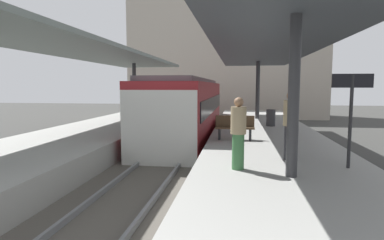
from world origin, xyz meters
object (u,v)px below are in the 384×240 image
object	(u,v)px
passenger_far_end	(128,105)
passenger_mid_platform	(238,132)
platform_sign	(352,99)
passenger_near_bench	(290,124)
platform_bench	(235,127)
commuter_train	(187,109)
litter_bin	(271,118)

from	to	relation	value
passenger_far_end	passenger_mid_platform	bearing A→B (deg)	-58.71
passenger_mid_platform	passenger_far_end	size ratio (longest dim) A/B	0.99
platform_sign	passenger_mid_platform	distance (m)	2.73
passenger_near_bench	passenger_far_end	distance (m)	11.83
passenger_near_bench	platform_sign	bearing A→B (deg)	-29.97
passenger_far_end	passenger_near_bench	bearing A→B (deg)	-50.13
platform_bench	platform_sign	size ratio (longest dim) A/B	0.63
passenger_mid_platform	passenger_far_end	bearing A→B (deg)	121.29
platform_bench	passenger_near_bench	distance (m)	3.42
commuter_train	passenger_near_bench	xyz separation A→B (m)	(4.00, -8.07, 0.20)
platform_sign	passenger_far_end	bearing A→B (deg)	132.02
platform_sign	litter_bin	bearing A→B (deg)	97.21
litter_bin	passenger_near_bench	size ratio (longest dim) A/B	0.45
commuter_train	platform_bench	world-z (taller)	commuter_train
platform_bench	litter_bin	bearing A→B (deg)	68.31
passenger_near_bench	passenger_far_end	world-z (taller)	passenger_near_bench
commuter_train	litter_bin	distance (m)	4.32
litter_bin	passenger_mid_platform	distance (m)	8.66
commuter_train	platform_sign	world-z (taller)	commuter_train
commuter_train	passenger_far_end	xyz separation A→B (m)	(-3.58, 1.01, 0.15)
platform_sign	passenger_mid_platform	size ratio (longest dim) A/B	1.32
passenger_mid_platform	platform_sign	bearing A→B (deg)	10.48
platform_sign	passenger_near_bench	world-z (taller)	platform_sign
passenger_mid_platform	litter_bin	bearing A→B (deg)	79.54
commuter_train	passenger_far_end	size ratio (longest dim) A/B	7.32
passenger_near_bench	passenger_mid_platform	size ratio (longest dim) A/B	1.07
platform_sign	platform_bench	bearing A→B (deg)	125.57
passenger_near_bench	litter_bin	bearing A→B (deg)	88.18
platform_bench	passenger_mid_platform	world-z (taller)	passenger_mid_platform
platform_bench	passenger_mid_platform	xyz separation A→B (m)	(0.12, -4.26, 0.40)
platform_sign	litter_bin	world-z (taller)	platform_sign
commuter_train	platform_sign	size ratio (longest dim) A/B	5.61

